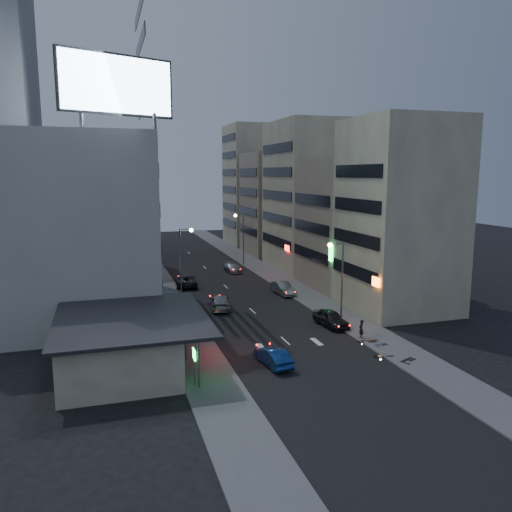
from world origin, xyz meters
name	(u,v)px	position (x,y,z in m)	size (l,w,h in m)	color
ground	(303,357)	(0.00, 0.00, 0.00)	(180.00, 180.00, 0.00)	black
sidewalk_left	(159,284)	(-8.00, 30.00, 0.06)	(4.00, 120.00, 0.12)	#4C4C4F
sidewalk_right	(274,276)	(8.00, 30.00, 0.06)	(4.00, 120.00, 0.12)	#4C4C4F
food_court	(120,342)	(-13.90, 2.00, 1.98)	(11.00, 13.00, 3.88)	beige
white_building	(80,226)	(-17.00, 20.00, 9.00)	(14.00, 24.00, 18.00)	#AFAEAA
shophouse_near	(399,216)	(15.00, 10.50, 10.00)	(10.00, 11.00, 20.00)	beige
shophouse_mid	(351,224)	(15.50, 22.00, 8.00)	(11.00, 12.00, 16.00)	gray
shophouse_far	(308,196)	(15.00, 35.00, 11.00)	(10.00, 14.00, 22.00)	beige
far_left_a	(97,203)	(-15.50, 45.00, 10.00)	(11.00, 10.00, 20.00)	#AFAEAA
far_left_b	(95,213)	(-16.00, 58.00, 7.50)	(12.00, 10.00, 15.00)	gray
far_right_a	(278,204)	(15.50, 50.00, 9.00)	(11.00, 12.00, 18.00)	gray
far_right_b	(257,185)	(16.00, 64.00, 12.00)	(12.00, 12.00, 24.00)	beige
billboard	(117,85)	(-12.99, 9.97, 21.66)	(9.52, 3.75, 6.20)	#595B60
street_lamp_right_near	(338,272)	(5.90, 6.00, 5.36)	(1.60, 0.44, 8.02)	#595B60
street_lamp_left	(184,252)	(-5.90, 22.00, 5.36)	(1.60, 0.44, 8.02)	#595B60
street_lamp_right_far	(241,232)	(5.90, 40.00, 5.36)	(1.60, 0.44, 8.02)	#595B60
parked_car_right_near	(331,318)	(5.60, 6.68, 0.78)	(1.83, 4.56, 1.55)	#222327
parked_car_right_mid	(283,288)	(5.60, 20.01, 0.74)	(1.57, 4.51, 1.49)	gray
parked_car_left	(186,280)	(-4.86, 27.64, 0.78)	(2.58, 5.60, 1.56)	#232428
parked_car_right_far	(233,268)	(3.23, 35.08, 0.66)	(1.86, 4.58, 1.33)	#95979C
road_car_blue	(273,357)	(-2.84, -0.96, 0.69)	(1.46, 4.19, 1.38)	navy
road_car_silver	(220,302)	(-3.09, 15.79, 0.75)	(2.11, 5.19, 1.51)	gray
person	(361,329)	(6.51, 2.52, 0.94)	(0.60, 0.39, 1.63)	black
scooter_black_a	(410,350)	(7.86, -2.84, 0.75)	(2.05, 0.68, 1.25)	black
scooter_silver_a	(391,347)	(6.84, -1.78, 0.68)	(1.83, 0.61, 1.12)	silver
scooter_blue	(385,337)	(7.76, 0.72, 0.66)	(1.78, 0.59, 1.09)	navy
scooter_black_b	(376,334)	(7.39, 1.48, 0.70)	(1.90, 0.63, 1.16)	black
scooter_silver_b	(375,332)	(7.59, 1.95, 0.69)	(1.86, 0.62, 1.14)	#9D9EA4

